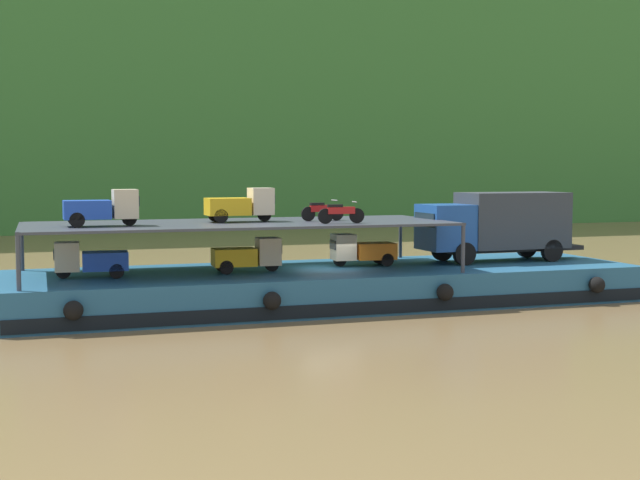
{
  "coord_description": "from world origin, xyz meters",
  "views": [
    {
      "loc": [
        -11.44,
        -33.73,
        5.6
      ],
      "look_at": [
        -0.4,
        0.0,
        2.7
      ],
      "focal_mm": 48.03,
      "sensor_mm": 36.0,
      "label": 1
    }
  ],
  "objects": [
    {
      "name": "covered_lorry",
      "position": [
        8.1,
        0.3,
        3.19
      ],
      "size": [
        7.9,
        2.46,
        3.1
      ],
      "color": "#1E4C99",
      "rests_on": "cargo_barge"
    },
    {
      "name": "motorcycle_upper_port",
      "position": [
        -0.17,
        -1.93,
        3.93
      ],
      "size": [
        1.9,
        0.55,
        0.87
      ],
      "color": "black",
      "rests_on": "cargo_rack"
    },
    {
      "name": "motorcycle_upper_centre",
      "position": [
        -0.31,
        -0.0,
        3.93
      ],
      "size": [
        1.9,
        0.55,
        0.87
      ],
      "color": "black",
      "rests_on": "cargo_rack"
    },
    {
      "name": "cargo_barge",
      "position": [
        0.0,
        -0.03,
        0.75
      ],
      "size": [
        26.17,
        7.77,
        1.5
      ],
      "color": "#23567A",
      "rests_on": "ground"
    },
    {
      "name": "ground_plane",
      "position": [
        0.0,
        0.0,
        0.0
      ],
      "size": [
        400.0,
        400.0,
        0.0
      ],
      "primitive_type": "plane",
      "color": "brown"
    },
    {
      "name": "cargo_rack",
      "position": [
        -3.8,
        0.0,
        3.43
      ],
      "size": [
        16.97,
        6.43,
        2.0
      ],
      "color": "#383D47",
      "rests_on": "cargo_barge"
    },
    {
      "name": "mini_truck_lower_mid",
      "position": [
        1.65,
        0.45,
        2.19
      ],
      "size": [
        2.79,
        1.28,
        1.38
      ],
      "color": "orange",
      "rests_on": "cargo_barge"
    },
    {
      "name": "mini_truck_lower_aft",
      "position": [
        -3.56,
        -0.32,
        2.19
      ],
      "size": [
        2.78,
        1.27,
        1.38
      ],
      "color": "gold",
      "rests_on": "cargo_barge"
    },
    {
      "name": "mini_truck_upper_mid",
      "position": [
        -3.67,
        0.34,
        4.19
      ],
      "size": [
        2.77,
        1.26,
        1.38
      ],
      "color": "gold",
      "rests_on": "cargo_rack"
    },
    {
      "name": "mini_truck_lower_stern",
      "position": [
        -9.69,
        -0.13,
        2.19
      ],
      "size": [
        2.78,
        1.28,
        1.38
      ],
      "color": "#1E47B7",
      "rests_on": "cargo_barge"
    },
    {
      "name": "mini_truck_upper_stern",
      "position": [
        -9.23,
        -0.72,
        4.19
      ],
      "size": [
        2.76,
        1.24,
        1.38
      ],
      "color": "#1E47B7",
      "rests_on": "cargo_rack"
    }
  ]
}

